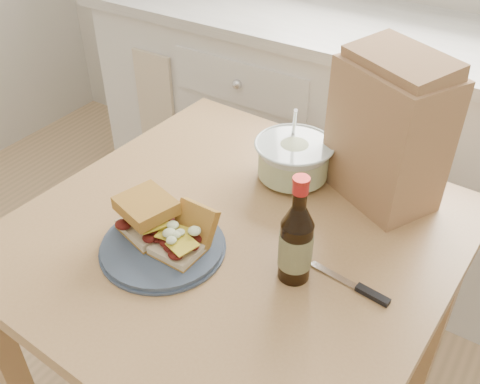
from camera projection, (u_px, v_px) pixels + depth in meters
The scene contains 9 objects.
cabinet_run at pixel (391, 152), 2.04m from camera, with size 2.50×0.64×0.94m.
dining_table at pixel (235, 265), 1.28m from camera, with size 0.98×0.98×0.78m.
plate at pixel (163, 246), 1.16m from camera, with size 0.27×0.27×0.02m, color #3B495F.
sandwich_left at pixel (147, 215), 1.16m from camera, with size 0.14×0.13×0.08m.
sandwich_right at pixel (184, 236), 1.13m from camera, with size 0.10×0.14×0.08m.
coleslaw_bowl at pixel (293, 161), 1.35m from camera, with size 0.20×0.20×0.20m.
beer_bottle at pixel (296, 242), 1.04m from camera, with size 0.07×0.07×0.25m.
knife at pixel (362, 290), 1.06m from camera, with size 0.18×0.04×0.01m.
paper_bag at pixel (388, 135), 1.23m from camera, with size 0.25×0.17×0.33m, color #AB7652.
Camera 1 is at (0.45, -0.06, 1.58)m, focal length 40.00 mm.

